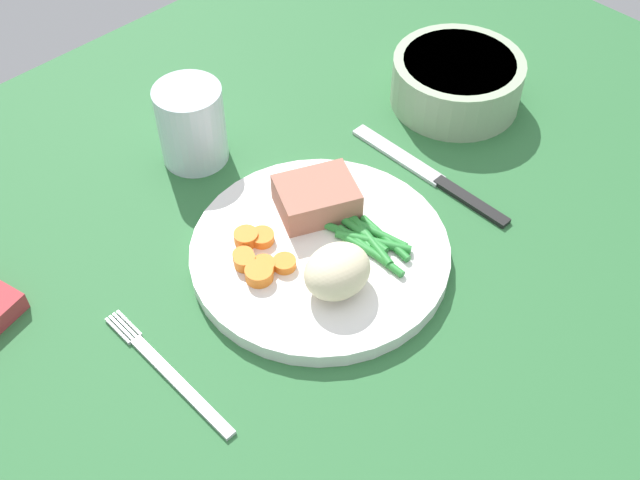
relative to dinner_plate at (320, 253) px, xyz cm
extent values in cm
cube|color=#2D6B38|center=(-1.61, 1.19, -1.80)|extent=(120.00, 90.00, 2.00)
cylinder|color=white|center=(0.00, 0.00, 0.00)|extent=(24.64, 24.64, 1.60)
cube|color=#A86B56|center=(3.33, 3.88, 2.32)|extent=(9.28, 8.52, 3.05)
ellipsoid|color=beige|center=(-2.22, -4.43, 2.94)|extent=(6.36, 5.42, 4.29)
cylinder|color=orange|center=(-5.58, 1.71, 1.26)|extent=(2.22, 2.22, 0.91)
cylinder|color=orange|center=(-6.18, 3.83, 1.25)|extent=(2.00, 2.00, 0.90)
cylinder|color=orange|center=(-6.55, 1.52, 1.41)|extent=(2.60, 2.60, 1.21)
cylinder|color=orange|center=(-4.46, 5.41, 1.36)|extent=(2.32, 2.32, 1.13)
cylinder|color=orange|center=(-3.34, 4.44, 1.25)|extent=(2.34, 2.34, 0.90)
cylinder|color=orange|center=(-6.50, 3.25, 1.39)|extent=(2.01, 2.01, 1.18)
cylinder|color=orange|center=(-3.99, 0.58, 1.24)|extent=(2.15, 2.15, 0.88)
cylinder|color=#2D8C38|center=(3.09, -1.57, 1.17)|extent=(2.53, 6.14, 0.75)
cylinder|color=#2D8C38|center=(3.79, -3.28, 1.22)|extent=(4.21, 6.80, 0.85)
cylinder|color=#2D8C38|center=(2.80, -3.81, 1.16)|extent=(0.76, 8.12, 0.72)
cylinder|color=#2D8C38|center=(3.78, -2.79, 1.24)|extent=(2.85, 7.27, 0.88)
cylinder|color=#2D8C38|center=(3.79, -0.80, 1.13)|extent=(2.08, 5.64, 0.66)
cylinder|color=#2D8C38|center=(4.77, -2.21, 1.21)|extent=(2.26, 7.58, 0.81)
cylinder|color=#2D8C38|center=(3.81, -1.28, 1.22)|extent=(0.95, 7.39, 0.84)
cylinder|color=#2D8C38|center=(4.94, -3.74, 1.17)|extent=(1.56, 6.65, 0.74)
cylinder|color=#2D8C38|center=(2.60, -3.11, 1.15)|extent=(1.49, 6.16, 0.70)
cube|color=silver|center=(-18.19, -2.00, -0.60)|extent=(1.00, 13.00, 0.40)
cube|color=silver|center=(-18.79, 6.30, -0.60)|extent=(0.24, 3.60, 0.40)
cube|color=silver|center=(-18.39, 6.30, -0.60)|extent=(0.24, 3.60, 0.40)
cube|color=silver|center=(-17.99, 6.30, -0.60)|extent=(0.24, 3.60, 0.40)
cube|color=silver|center=(-17.59, 6.30, -0.60)|extent=(0.24, 3.60, 0.40)
cube|color=black|center=(16.18, -5.50, -0.60)|extent=(1.30, 9.00, 0.64)
cube|color=silver|center=(16.18, 4.50, -0.60)|extent=(1.70, 12.00, 0.40)
cylinder|color=silver|center=(0.64, 19.75, 3.59)|extent=(7.09, 7.09, 8.78)
cylinder|color=silver|center=(0.64, 19.75, 1.31)|extent=(6.52, 6.52, 4.22)
cylinder|color=#99B28C|center=(27.94, 6.28, 2.01)|extent=(14.80, 14.80, 5.63)
cylinder|color=beige|center=(27.94, 6.28, 3.28)|extent=(12.58, 12.58, 3.10)
camera|label=1|loc=(-34.01, -34.67, 55.96)|focal=43.84mm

